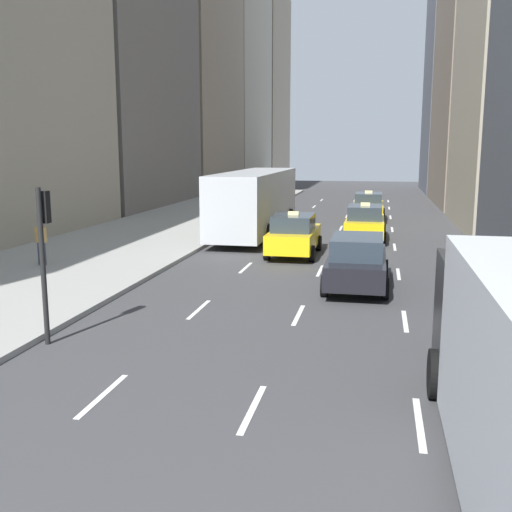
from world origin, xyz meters
TOP-DOWN VIEW (x-y plane):
  - sidewalk_left at (-7.00, 27.00)m, footprint 8.00×66.00m
  - lane_markings at (2.60, 23.00)m, footprint 5.72×56.00m
  - building_row_left at (-14.00, 53.77)m, footprint 6.00×104.54m
  - taxi_lead at (4.00, 27.65)m, footprint 2.02×4.40m
  - taxi_second at (1.20, 22.99)m, footprint 2.02×4.40m
  - taxi_third at (4.00, 35.80)m, footprint 2.02×4.40m
  - sedan_black_near at (4.00, 17.62)m, footprint 2.02×4.82m
  - city_bus at (-1.61, 28.70)m, footprint 2.80×11.61m
  - pedestrian_far_walking at (-7.57, 18.28)m, footprint 0.36×0.22m
  - traffic_light_pole at (-2.75, 10.55)m, footprint 0.24×0.42m

SIDE VIEW (x-z plane):
  - lane_markings at x=2.60m, z-range 0.00..0.01m
  - sidewalk_left at x=-7.00m, z-range 0.00..0.15m
  - sedan_black_near at x=4.00m, z-range 0.02..1.72m
  - taxi_lead at x=4.00m, z-range -0.05..1.82m
  - taxi_second at x=1.20m, z-range -0.05..1.82m
  - taxi_third at x=4.00m, z-range -0.05..1.82m
  - pedestrian_far_walking at x=-7.57m, z-range 0.24..1.89m
  - city_bus at x=-1.61m, z-range 0.16..3.41m
  - traffic_light_pole at x=-2.75m, z-range 0.61..4.21m
  - building_row_left at x=-14.00m, z-range -2.74..29.76m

